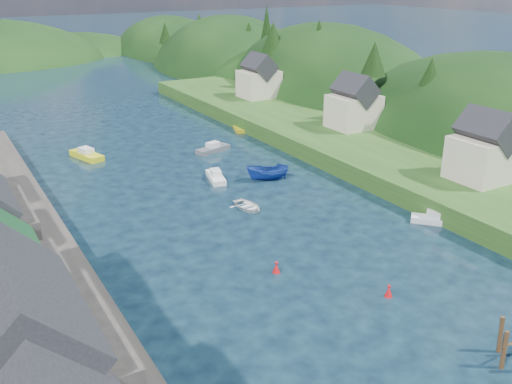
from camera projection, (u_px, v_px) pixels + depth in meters
ground at (175, 169)px, 77.44m from camera, size 600.00×600.00×0.00m
hillside_right at (328, 134)px, 121.35m from camera, size 36.00×245.56×48.00m
far_hills at (30, 91)px, 181.83m from camera, size 103.00×68.00×44.00m
hill_trees at (138, 70)px, 85.99m from camera, size 90.67×151.05×12.90m
quay_left at (28, 324)px, 41.66m from camera, size 12.00×110.00×2.00m
quayside_buildings at (16, 370)px, 27.56m from camera, size 8.00×35.84×12.90m
terrace_right at (366, 152)px, 80.66m from camera, size 16.00×120.00×2.40m
right_bank_cottages at (347, 106)px, 87.09m from camera, size 9.00×59.24×8.41m
channel_buoy_near at (389, 291)px, 46.92m from camera, size 0.70×0.70×1.10m
channel_buoy_far at (276, 268)px, 50.66m from camera, size 0.70×0.70×1.10m
moored_boats at (308, 247)px, 54.08m from camera, size 38.85×84.22×2.18m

